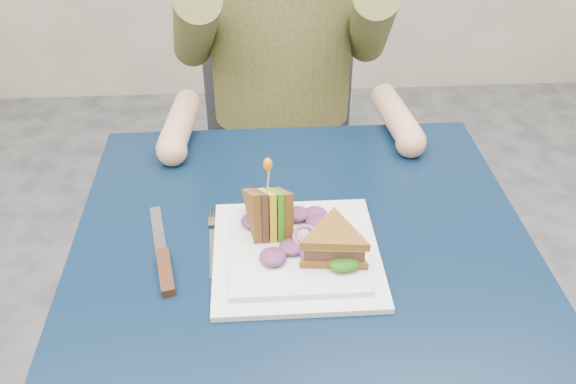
{
  "coord_description": "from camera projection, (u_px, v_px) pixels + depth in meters",
  "views": [
    {
      "loc": [
        -0.07,
        -0.74,
        1.38
      ],
      "look_at": [
        -0.02,
        0.02,
        0.82
      ],
      "focal_mm": 38.0,
      "sensor_mm": 36.0,
      "label": 1
    }
  ],
  "objects": [
    {
      "name": "table",
      "position": [
        303.0,
        279.0,
        1.03
      ],
      "size": [
        0.75,
        0.75,
        0.73
      ],
      "color": "black",
      "rests_on": "ground"
    },
    {
      "name": "chair",
      "position": [
        280.0,
        121.0,
        1.7
      ],
      "size": [
        0.42,
        0.4,
        0.93
      ],
      "color": "#47474C",
      "rests_on": "ground"
    },
    {
      "name": "diner",
      "position": [
        282.0,
        1.0,
        1.39
      ],
      "size": [
        0.54,
        0.59,
        0.74
      ],
      "color": "brown",
      "rests_on": "chair"
    },
    {
      "name": "plate",
      "position": [
        296.0,
        252.0,
        0.96
      ],
      "size": [
        0.26,
        0.26,
        0.02
      ],
      "color": "white",
      "rests_on": "table"
    },
    {
      "name": "sandwich_flat",
      "position": [
        334.0,
        244.0,
        0.92
      ],
      "size": [
        0.13,
        0.13,
        0.05
      ],
      "color": "brown",
      "rests_on": "plate"
    },
    {
      "name": "sandwich_upright",
      "position": [
        269.0,
        213.0,
        0.97
      ],
      "size": [
        0.09,
        0.14,
        0.14
      ],
      "color": "brown",
      "rests_on": "plate"
    },
    {
      "name": "fork",
      "position": [
        214.0,
        242.0,
        0.99
      ],
      "size": [
        0.02,
        0.18,
        0.01
      ],
      "color": "silver",
      "rests_on": "table"
    },
    {
      "name": "knife",
      "position": [
        164.0,
        264.0,
        0.94
      ],
      "size": [
        0.06,
        0.22,
        0.02
      ],
      "color": "silver",
      "rests_on": "table"
    },
    {
      "name": "toothpick",
      "position": [
        268.0,
        180.0,
        0.93
      ],
      "size": [
        0.01,
        0.01,
        0.06
      ],
      "primitive_type": "cylinder",
      "rotation": [
        0.14,
        0.07,
        0.0
      ],
      "color": "tan",
      "rests_on": "sandwich_upright"
    },
    {
      "name": "toothpick_frill",
      "position": [
        268.0,
        165.0,
        0.91
      ],
      "size": [
        0.01,
        0.01,
        0.02
      ],
      "primitive_type": "ellipsoid",
      "color": "orange",
      "rests_on": "sandwich_upright"
    },
    {
      "name": "lettuce_spill",
      "position": [
        299.0,
        238.0,
        0.95
      ],
      "size": [
        0.15,
        0.13,
        0.02
      ],
      "primitive_type": null,
      "color": "#337A14",
      "rests_on": "plate"
    },
    {
      "name": "onion_ring",
      "position": [
        306.0,
        237.0,
        0.95
      ],
      "size": [
        0.04,
        0.04,
        0.02
      ],
      "primitive_type": "torus",
      "rotation": [
        0.44,
        0.0,
        0.0
      ],
      "color": "#9E4C7A",
      "rests_on": "plate"
    }
  ]
}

